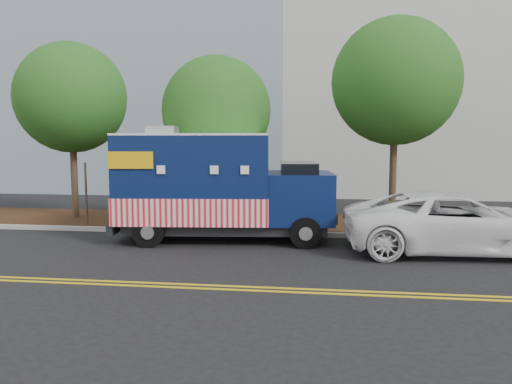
# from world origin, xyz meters

# --- Properties ---
(ground) EXTENTS (120.00, 120.00, 0.00)m
(ground) POSITION_xyz_m (0.00, 0.00, 0.00)
(ground) COLOR black
(ground) RESTS_ON ground
(curb) EXTENTS (120.00, 0.18, 0.15)m
(curb) POSITION_xyz_m (0.00, 1.40, 0.07)
(curb) COLOR #9E9E99
(curb) RESTS_ON ground
(mulch_strip) EXTENTS (120.00, 4.00, 0.15)m
(mulch_strip) POSITION_xyz_m (0.00, 3.50, 0.07)
(mulch_strip) COLOR black
(mulch_strip) RESTS_ON ground
(centerline_near) EXTENTS (120.00, 0.10, 0.01)m
(centerline_near) POSITION_xyz_m (0.00, -4.45, 0.01)
(centerline_near) COLOR gold
(centerline_near) RESTS_ON ground
(centerline_far) EXTENTS (120.00, 0.10, 0.01)m
(centerline_far) POSITION_xyz_m (0.00, -4.70, 0.01)
(centerline_far) COLOR gold
(centerline_far) RESTS_ON ground
(tree_a) EXTENTS (4.20, 4.20, 6.89)m
(tree_a) POSITION_xyz_m (-5.42, 3.27, 4.78)
(tree_a) COLOR #38281C
(tree_a) RESTS_ON ground
(tree_b) EXTENTS (3.89, 3.89, 6.17)m
(tree_b) POSITION_xyz_m (0.39, 2.66, 4.22)
(tree_b) COLOR #38281C
(tree_b) RESTS_ON ground
(tree_c) EXTENTS (4.55, 4.55, 7.54)m
(tree_c) POSITION_xyz_m (6.72, 3.63, 5.26)
(tree_c) COLOR #38281C
(tree_c) RESTS_ON ground
(sign_post) EXTENTS (0.06, 0.06, 2.40)m
(sign_post) POSITION_xyz_m (-4.19, 1.74, 1.20)
(sign_post) COLOR #473828
(sign_post) RESTS_ON ground
(food_truck) EXTENTS (7.11, 3.24, 3.63)m
(food_truck) POSITION_xyz_m (0.75, 0.48, 1.64)
(food_truck) COLOR black
(food_truck) RESTS_ON ground
(white_car) EXTENTS (6.40, 3.24, 1.74)m
(white_car) POSITION_xyz_m (7.94, -0.38, 0.87)
(white_car) COLOR white
(white_car) RESTS_ON ground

